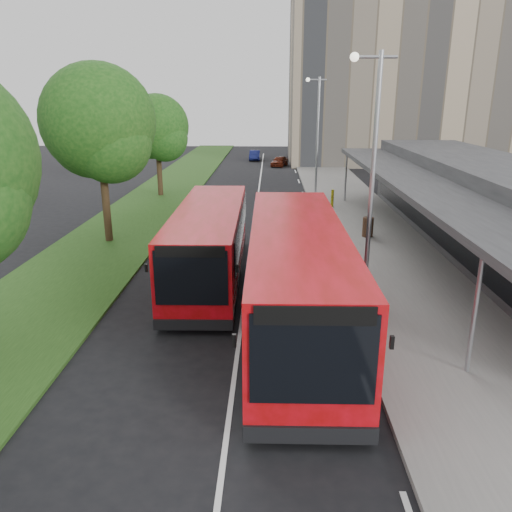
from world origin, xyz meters
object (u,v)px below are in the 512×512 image
at_px(lamp_post_far, 317,128).
at_px(litter_bin, 368,227).
at_px(car_far, 255,155).
at_px(lamp_post_near, 371,164).
at_px(bus_second, 210,243).
at_px(bus_main, 297,278).
at_px(bollard, 332,198).
at_px(tree_mid, 99,129).
at_px(car_near, 279,161).
at_px(tree_far, 157,131).

xyz_separation_m(lamp_post_far, litter_bin, (1.64, -12.10, -4.08)).
distance_m(litter_bin, car_far, 33.74).
height_order(lamp_post_near, bus_second, lamp_post_near).
bearing_deg(car_far, litter_bin, -78.26).
relative_size(bus_main, bollard, 10.26).
height_order(bus_main, car_far, bus_main).
xyz_separation_m(tree_mid, car_far, (6.11, 33.92, -4.86)).
xyz_separation_m(lamp_post_far, bus_second, (-5.55, -18.03, -3.27)).
relative_size(bus_main, car_far, 3.42).
bearing_deg(car_near, litter_bin, -64.87).
relative_size(bus_second, car_near, 3.25).
bearing_deg(bollard, car_far, 102.37).
bearing_deg(tree_mid, tree_far, 90.00).
bearing_deg(lamp_post_near, car_near, 93.68).
bearing_deg(bollard, litter_bin, -82.33).
bearing_deg(car_far, tree_mid, -99.86).
bearing_deg(lamp_post_far, litter_bin, -82.28).
relative_size(lamp_post_far, bollard, 7.24).
height_order(lamp_post_far, bus_main, lamp_post_far).
bearing_deg(litter_bin, car_near, 98.05).
bearing_deg(bus_main, litter_bin, 68.10).
bearing_deg(bollard, bus_second, -115.74).
bearing_deg(bollard, tree_mid, -146.38).
relative_size(tree_far, bollard, 6.41).
height_order(lamp_post_near, litter_bin, lamp_post_near).
xyz_separation_m(lamp_post_near, bus_main, (-2.44, -2.38, -3.07)).
bearing_deg(tree_mid, bus_main, -47.35).
xyz_separation_m(bus_main, car_near, (0.14, 38.14, -1.12)).
bearing_deg(bus_second, car_near, 83.83).
bearing_deg(tree_mid, bollard, 33.62).
height_order(lamp_post_far, car_far, lamp_post_far).
bearing_deg(lamp_post_far, car_far, 103.46).
relative_size(tree_mid, car_far, 2.52).
relative_size(lamp_post_far, car_far, 2.41).
bearing_deg(bus_second, bus_main, -55.12).
bearing_deg(lamp_post_far, tree_mid, -130.68).
xyz_separation_m(tree_far, car_far, (6.11, 21.92, -4.03)).
height_order(bus_main, car_near, bus_main).
height_order(tree_far, bus_second, tree_far).
bearing_deg(car_near, bus_main, -73.12).
bearing_deg(lamp_post_far, bus_main, -96.21).
bearing_deg(bus_main, bollard, 79.47).
xyz_separation_m(bus_main, bollard, (3.13, 17.30, -0.94)).
xyz_separation_m(lamp_post_far, car_near, (-2.30, 15.76, -4.19)).
distance_m(bus_second, litter_bin, 9.35).
bearing_deg(bus_main, lamp_post_near, 44.11).
height_order(bus_main, litter_bin, bus_main).
distance_m(tree_mid, car_far, 34.81).
height_order(bus_main, bollard, bus_main).
height_order(lamp_post_near, car_far, lamp_post_near).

